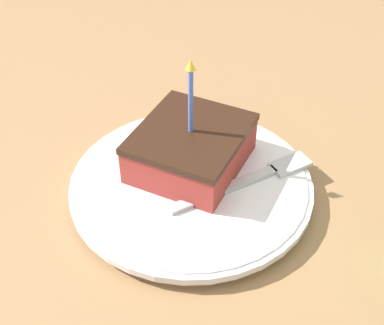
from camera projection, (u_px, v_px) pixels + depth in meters
name	position (u px, v px, depth m)	size (l,w,h in m)	color
ground_plane	(170.00, 198.00, 0.61)	(2.40, 2.40, 0.04)	olive
plate	(192.00, 185.00, 0.58)	(0.26, 0.26, 0.02)	silver
cake_slice	(191.00, 147.00, 0.58)	(0.11, 0.12, 0.13)	#99332D
fork	(251.00, 180.00, 0.57)	(0.11, 0.15, 0.00)	#B2B2B7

